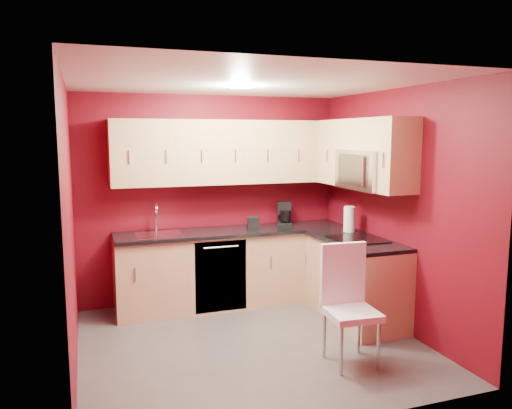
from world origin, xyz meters
TOP-DOWN VIEW (x-y plane):
  - floor at (0.00, 0.00)m, footprint 3.20×3.20m
  - ceiling at (0.00, 0.00)m, footprint 3.20×3.20m
  - wall_back at (0.00, 1.50)m, footprint 3.20×0.00m
  - wall_front at (0.00, -1.50)m, footprint 3.20×0.00m
  - wall_left at (-1.60, 0.00)m, footprint 0.00×3.00m
  - wall_right at (1.60, 0.00)m, footprint 0.00×3.00m
  - base_cabinets_back at (0.20, 1.20)m, footprint 2.80×0.60m
  - base_cabinets_right at (1.30, 0.25)m, footprint 0.60×1.30m
  - countertop_back at (0.20, 1.19)m, footprint 2.80×0.63m
  - countertop_right at (1.29, 0.23)m, footprint 0.63×1.27m
  - upper_cabinets_back at (0.20, 1.32)m, footprint 2.80×0.35m
  - upper_cabinets_right at (1.42, 0.44)m, footprint 0.35×1.55m
  - microwave at (1.39, 0.20)m, footprint 0.42×0.76m
  - cooktop at (1.28, 0.20)m, footprint 0.50×0.55m
  - sink at (-0.70, 1.20)m, footprint 0.52×0.42m
  - dishwasher_front at (-0.05, 0.91)m, footprint 0.60×0.02m
  - downlight at (0.00, 0.30)m, footprint 0.20×0.20m
  - coffee_maker at (0.89, 1.31)m, footprint 0.24×0.27m
  - napkin_holder at (0.41, 1.13)m, footprint 0.17×0.17m
  - paper_towel at (1.39, 0.57)m, footprint 0.21×0.21m
  - dining_chair at (0.70, -0.70)m, footprint 0.46×0.48m

SIDE VIEW (x-z plane):
  - floor at x=0.00m, z-range 0.00..0.00m
  - base_cabinets_back at x=0.20m, z-range 0.00..0.87m
  - base_cabinets_right at x=1.30m, z-range 0.00..0.87m
  - dishwasher_front at x=-0.05m, z-range 0.03..0.84m
  - dining_chair at x=0.70m, z-range 0.00..1.06m
  - countertop_back at x=0.20m, z-range 0.87..0.91m
  - countertop_right at x=1.29m, z-range 0.87..0.91m
  - cooktop at x=1.28m, z-range 0.91..0.92m
  - sink at x=-0.70m, z-range 0.77..1.12m
  - napkin_holder at x=0.41m, z-range 0.91..1.06m
  - coffee_maker at x=0.89m, z-range 0.91..1.20m
  - paper_towel at x=1.39m, z-range 0.91..1.22m
  - wall_back at x=0.00m, z-range -0.35..2.85m
  - wall_front at x=0.00m, z-range -0.35..2.85m
  - wall_left at x=-1.60m, z-range -0.25..2.75m
  - wall_right at x=1.60m, z-range -0.25..2.75m
  - microwave at x=1.39m, z-range 1.45..1.87m
  - upper_cabinets_back at x=0.20m, z-range 1.45..2.20m
  - upper_cabinets_right at x=1.42m, z-range 1.51..2.26m
  - downlight at x=0.00m, z-range 2.48..2.49m
  - ceiling at x=0.00m, z-range 2.50..2.50m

